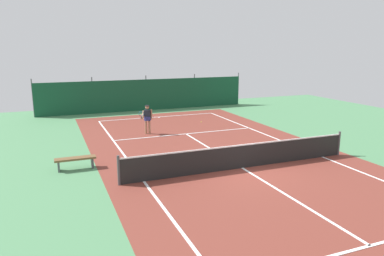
{
  "coord_description": "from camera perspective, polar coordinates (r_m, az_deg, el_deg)",
  "views": [
    {
      "loc": [
        -7.13,
        -12.3,
        4.83
      ],
      "look_at": [
        -0.6,
        4.0,
        0.9
      ],
      "focal_mm": 33.89,
      "sensor_mm": 36.0,
      "label": 1
    }
  ],
  "objects": [
    {
      "name": "ground_plane",
      "position": [
        15.01,
        7.87,
        -6.27
      ],
      "size": [
        36.0,
        36.0,
        0.0
      ],
      "primitive_type": "plane",
      "color": "#4C8456"
    },
    {
      "name": "court_surface",
      "position": [
        15.01,
        7.87,
        -6.26
      ],
      "size": [
        11.02,
        26.6,
        0.01
      ],
      "color": "brown",
      "rests_on": "ground"
    },
    {
      "name": "tennis_net",
      "position": [
        14.86,
        7.93,
        -4.4
      ],
      "size": [
        10.12,
        0.1,
        1.1
      ],
      "color": "black",
      "rests_on": "ground"
    },
    {
      "name": "back_fence",
      "position": [
        29.02,
        -7.4,
        4.26
      ],
      "size": [
        16.3,
        0.98,
        2.7
      ],
      "color": "#14472D",
      "rests_on": "ground"
    },
    {
      "name": "tennis_player",
      "position": [
        20.58,
        -7.05,
        1.69
      ],
      "size": [
        0.84,
        0.65,
        1.64
      ],
      "rotation": [
        0.0,
        0.0,
        2.74
      ],
      "color": "#9E7051",
      "rests_on": "ground"
    },
    {
      "name": "tennis_ball_near_player",
      "position": [
        23.74,
        1.46,
        0.96
      ],
      "size": [
        0.07,
        0.07,
        0.07
      ],
      "primitive_type": "sphere",
      "color": "#CCDB33",
      "rests_on": "ground"
    },
    {
      "name": "parked_car",
      "position": [
        30.8,
        -9.2,
        5.01
      ],
      "size": [
        2.2,
        4.29,
        1.68
      ],
      "rotation": [
        0.0,
        0.0,
        0.06
      ],
      "color": "black",
      "rests_on": "ground"
    },
    {
      "name": "courtside_bench",
      "position": [
        15.37,
        -17.88,
        -4.86
      ],
      "size": [
        1.6,
        0.4,
        0.49
      ],
      "color": "brown",
      "rests_on": "ground"
    }
  ]
}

